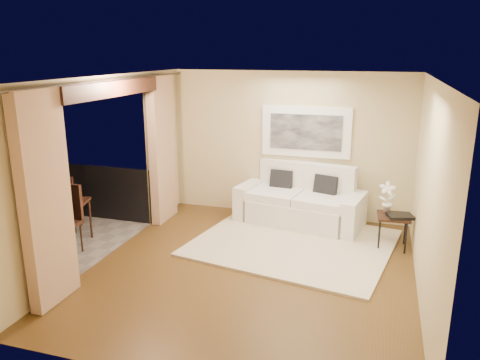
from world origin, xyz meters
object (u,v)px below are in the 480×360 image
at_px(balcony_chair_near, 66,214).
at_px(side_table, 394,219).
at_px(sofa, 301,203).
at_px(balcony_chair_far, 64,199).
at_px(ice_bucket, 62,194).
at_px(bistro_table, 68,207).
at_px(orchid, 387,197).

bearing_deg(balcony_chair_near, side_table, 21.18).
xyz_separation_m(sofa, balcony_chair_near, (-3.23, -2.34, 0.26)).
bearing_deg(balcony_chair_near, balcony_chair_far, 131.23).
bearing_deg(balcony_chair_far, ice_bucket, 108.24).
bearing_deg(sofa, bistro_table, -140.15).
relative_size(balcony_chair_far, ice_bucket, 5.04).
relative_size(sofa, bistro_table, 3.29).
bearing_deg(side_table, balcony_chair_near, -160.88).
height_order(balcony_chair_far, balcony_chair_near, balcony_chair_near).
bearing_deg(sofa, side_table, -12.64).
xyz_separation_m(sofa, side_table, (1.59, -0.67, 0.10)).
relative_size(orchid, ice_bucket, 2.48).
bearing_deg(sofa, balcony_chair_near, -133.78).
height_order(side_table, orchid, orchid).
bearing_deg(ice_bucket, sofa, 27.55).
relative_size(bistro_table, ice_bucket, 3.58).
bearing_deg(orchid, bistro_table, -163.60).
xyz_separation_m(side_table, orchid, (-0.12, 0.16, 0.31)).
distance_m(sofa, side_table, 1.73).
distance_m(sofa, ice_bucket, 4.10).
relative_size(orchid, balcony_chair_near, 0.46).
height_order(side_table, balcony_chair_near, balcony_chair_near).
relative_size(sofa, balcony_chair_near, 2.18).
bearing_deg(balcony_chair_far, balcony_chair_near, 110.46).
relative_size(bistro_table, balcony_chair_far, 0.71).
relative_size(sofa, ice_bucket, 11.79).
bearing_deg(balcony_chair_far, side_table, 171.31).
xyz_separation_m(orchid, balcony_chair_near, (-4.70, -1.83, -0.15)).
xyz_separation_m(orchid, balcony_chair_far, (-5.28, -1.11, -0.20)).
bearing_deg(bistro_table, balcony_chair_far, 135.11).
bearing_deg(orchid, sofa, 160.60).
xyz_separation_m(balcony_chair_far, ice_bucket, (0.20, -0.26, 0.20)).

